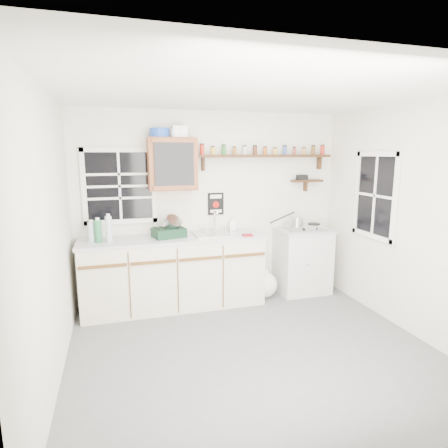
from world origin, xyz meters
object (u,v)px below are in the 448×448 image
object	(u,v)px
dish_rack	(170,230)
hotplate	(305,227)
upper_cabinet	(172,164)
main_cabinet	(174,272)
right_cabinet	(302,260)
spice_shelf	(265,155)

from	to	relation	value
dish_rack	hotplate	world-z (taller)	dish_rack
upper_cabinet	hotplate	xyz separation A→B (m)	(1.82, -0.14, -0.88)
main_cabinet	upper_cabinet	distance (m)	1.37
main_cabinet	right_cabinet	world-z (taller)	main_cabinet
right_cabinet	dish_rack	xyz separation A→B (m)	(-1.87, -0.01, 0.56)
right_cabinet	dish_rack	bearing A→B (deg)	-179.63
dish_rack	hotplate	xyz separation A→B (m)	(1.89, -0.01, -0.07)
main_cabinet	spice_shelf	world-z (taller)	spice_shelf
main_cabinet	hotplate	distance (m)	1.91
hotplate	dish_rack	bearing A→B (deg)	-175.12
right_cabinet	main_cabinet	bearing A→B (deg)	-179.21
right_cabinet	dish_rack	distance (m)	1.95
main_cabinet	dish_rack	xyz separation A→B (m)	(-0.04, 0.01, 0.55)
right_cabinet	spice_shelf	size ratio (longest dim) A/B	0.48
dish_rack	hotplate	bearing A→B (deg)	-12.62
right_cabinet	spice_shelf	world-z (taller)	spice_shelf
right_cabinet	spice_shelf	distance (m)	1.58
hotplate	upper_cabinet	bearing A→B (deg)	-179.24
main_cabinet	hotplate	bearing A→B (deg)	0.17
right_cabinet	spice_shelf	bearing A→B (deg)	160.46
spice_shelf	hotplate	distance (m)	1.15
right_cabinet	upper_cabinet	world-z (taller)	upper_cabinet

